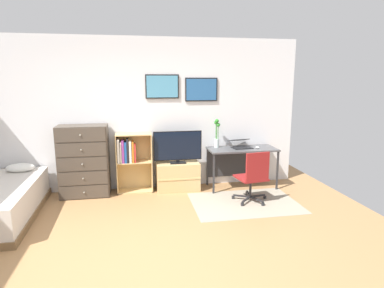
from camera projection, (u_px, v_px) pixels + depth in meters
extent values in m
plane|color=#A87A4C|center=(135.00, 256.00, 3.70)|extent=(7.20, 7.20, 0.00)
cube|color=white|center=(131.00, 115.00, 5.77)|extent=(6.12, 0.06, 2.70)
cube|color=black|center=(162.00, 87.00, 5.73)|extent=(0.59, 0.02, 0.42)
cube|color=#4C93B7|center=(162.00, 87.00, 5.71)|extent=(0.55, 0.01, 0.38)
cube|color=black|center=(201.00, 90.00, 5.86)|extent=(0.59, 0.02, 0.42)
cube|color=#285B93|center=(201.00, 90.00, 5.85)|extent=(0.55, 0.01, 0.38)
cube|color=#9E937F|center=(245.00, 203.00, 5.27)|extent=(1.70, 1.20, 0.01)
ellipsoid|color=white|center=(20.00, 168.00, 5.30)|extent=(0.45, 0.29, 0.14)
cube|color=#4C4238|center=(84.00, 161.00, 5.52)|extent=(0.82, 0.42, 1.22)
cube|color=#493F35|center=(84.00, 192.00, 5.40)|extent=(0.78, 0.01, 0.22)
sphere|color=#A59E8C|center=(84.00, 193.00, 5.39)|extent=(0.03, 0.03, 0.03)
cube|color=#493F35|center=(83.00, 178.00, 5.36)|extent=(0.78, 0.01, 0.22)
sphere|color=#A59E8C|center=(83.00, 179.00, 5.34)|extent=(0.03, 0.03, 0.03)
cube|color=#493F35|center=(82.00, 164.00, 5.31)|extent=(0.78, 0.01, 0.22)
sphere|color=#A59E8C|center=(82.00, 164.00, 5.29)|extent=(0.03, 0.03, 0.03)
cube|color=#493F35|center=(81.00, 150.00, 5.26)|extent=(0.78, 0.01, 0.22)
sphere|color=#A59E8C|center=(81.00, 150.00, 5.24)|extent=(0.03, 0.03, 0.03)
cube|color=#493F35|center=(80.00, 135.00, 5.21)|extent=(0.78, 0.01, 0.22)
sphere|color=#A59E8C|center=(80.00, 135.00, 5.20)|extent=(0.03, 0.03, 0.03)
cube|color=tan|center=(117.00, 164.00, 5.69)|extent=(0.02, 0.30, 1.05)
cube|color=tan|center=(151.00, 162.00, 5.79)|extent=(0.02, 0.30, 1.05)
cube|color=tan|center=(135.00, 190.00, 5.84)|extent=(0.62, 0.30, 0.02)
cube|color=tan|center=(134.00, 162.00, 5.73)|extent=(0.58, 0.30, 0.02)
cube|color=tan|center=(133.00, 134.00, 5.64)|extent=(0.58, 0.30, 0.02)
cube|color=tan|center=(134.00, 161.00, 5.88)|extent=(0.62, 0.01, 1.05)
cube|color=white|center=(119.00, 151.00, 5.62)|extent=(0.04, 0.23, 0.42)
cube|color=white|center=(121.00, 152.00, 5.61)|extent=(0.02, 0.18, 0.36)
cube|color=#8C388C|center=(123.00, 151.00, 5.62)|extent=(0.04, 0.20, 0.39)
cube|color=#1E519E|center=(126.00, 152.00, 5.62)|extent=(0.04, 0.18, 0.36)
cube|color=black|center=(128.00, 150.00, 5.62)|extent=(0.03, 0.17, 0.42)
cube|color=white|center=(130.00, 151.00, 5.64)|extent=(0.04, 0.20, 0.38)
cube|color=orange|center=(133.00, 152.00, 5.65)|extent=(0.03, 0.18, 0.37)
cube|color=red|center=(135.00, 153.00, 5.65)|extent=(0.03, 0.17, 0.33)
cube|color=tan|center=(178.00, 176.00, 5.88)|extent=(0.77, 0.40, 0.50)
cube|color=tan|center=(179.00, 180.00, 5.68)|extent=(0.77, 0.01, 0.02)
cube|color=black|center=(178.00, 163.00, 5.81)|extent=(0.28, 0.16, 0.02)
cube|color=black|center=(178.00, 161.00, 5.80)|extent=(0.06, 0.04, 0.05)
cube|color=black|center=(178.00, 146.00, 5.75)|extent=(0.86, 0.02, 0.52)
cube|color=black|center=(178.00, 146.00, 5.73)|extent=(0.83, 0.01, 0.49)
cube|color=#4C4C4F|center=(242.00, 149.00, 5.91)|extent=(1.24, 0.56, 0.03)
cube|color=#2D2D30|center=(214.00, 174.00, 5.65)|extent=(0.03, 0.03, 0.71)
cube|color=#2D2D30|center=(277.00, 171.00, 5.85)|extent=(0.03, 0.03, 0.71)
cube|color=#2D2D30|center=(207.00, 167.00, 6.12)|extent=(0.03, 0.03, 0.71)
cube|color=#2D2D30|center=(266.00, 164.00, 6.33)|extent=(0.03, 0.03, 0.71)
cube|color=#2D2D30|center=(237.00, 163.00, 6.24)|extent=(1.18, 0.02, 0.50)
cylinder|color=#232326|center=(265.00, 197.00, 5.46)|extent=(0.05, 0.05, 0.05)
cube|color=#232326|center=(257.00, 196.00, 5.41)|extent=(0.28, 0.07, 0.02)
cylinder|color=#232326|center=(247.00, 193.00, 5.65)|extent=(0.05, 0.05, 0.05)
cube|color=#232326|center=(248.00, 194.00, 5.50)|extent=(0.08, 0.28, 0.02)
cylinder|color=#232326|center=(233.00, 197.00, 5.45)|extent=(0.05, 0.05, 0.05)
cube|color=#232326|center=(242.00, 196.00, 5.41)|extent=(0.26, 0.16, 0.02)
cylinder|color=#232326|center=(242.00, 204.00, 5.15)|extent=(0.05, 0.05, 0.05)
cube|color=#232326|center=(246.00, 199.00, 5.25)|extent=(0.22, 0.22, 0.02)
cylinder|color=#232326|center=(263.00, 204.00, 5.15)|extent=(0.05, 0.05, 0.05)
cube|color=#232326|center=(256.00, 199.00, 5.26)|extent=(0.15, 0.26, 0.02)
cylinder|color=#232326|center=(250.00, 187.00, 5.33)|extent=(0.04, 0.04, 0.30)
cube|color=maroon|center=(251.00, 178.00, 5.30)|extent=(0.50, 0.50, 0.03)
cube|color=maroon|center=(258.00, 167.00, 5.07)|extent=(0.40, 0.09, 0.45)
cube|color=black|center=(242.00, 148.00, 5.92)|extent=(0.38, 0.28, 0.01)
cube|color=black|center=(242.00, 147.00, 5.92)|extent=(0.35, 0.26, 0.00)
cube|color=black|center=(239.00, 140.00, 6.04)|extent=(0.38, 0.27, 0.07)
cube|color=black|center=(239.00, 140.00, 6.03)|extent=(0.36, 0.24, 0.06)
ellipsoid|color=silver|center=(257.00, 147.00, 5.90)|extent=(0.06, 0.10, 0.03)
cylinder|color=silver|center=(217.00, 143.00, 5.96)|extent=(0.09, 0.09, 0.16)
cylinder|color=#3D8438|center=(218.00, 135.00, 5.94)|extent=(0.01, 0.01, 0.37)
sphere|color=#308B2C|center=(218.00, 125.00, 5.90)|extent=(0.07, 0.07, 0.07)
cylinder|color=#3D8438|center=(216.00, 134.00, 5.94)|extent=(0.01, 0.01, 0.41)
sphere|color=#308B2C|center=(216.00, 123.00, 5.90)|extent=(0.07, 0.07, 0.07)
cylinder|color=#3D8438|center=(217.00, 133.00, 5.91)|extent=(0.01, 0.01, 0.45)
sphere|color=#308B2C|center=(217.00, 121.00, 5.87)|extent=(0.07, 0.07, 0.07)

